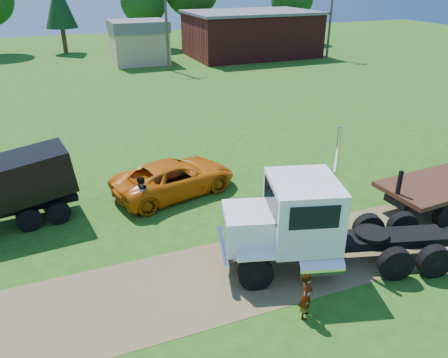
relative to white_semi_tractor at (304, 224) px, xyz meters
name	(u,v)px	position (x,y,z in m)	size (l,w,h in m)	color
ground	(265,267)	(-1.26, 0.30, -1.68)	(140.00, 140.00, 0.00)	#275312
dirt_track	(265,267)	(-1.26, 0.30, -1.67)	(120.00, 4.20, 0.01)	brown
white_semi_tractor	(304,224)	(0.00, 0.00, 0.00)	(8.31, 4.62, 4.91)	black
orange_pickup	(175,177)	(-2.63, 7.10, -0.87)	(2.69, 5.84, 1.62)	#D4620A
spectator_a	(307,296)	(-1.26, -2.35, -0.89)	(0.57, 0.38, 1.58)	#999999
spectator_b	(141,196)	(-4.51, 5.71, -0.81)	(0.85, 0.66, 1.74)	#999999
brick_building	(251,34)	(16.74, 40.30, 0.98)	(15.40, 10.40, 5.30)	maroon
tan_shed	(139,42)	(2.74, 40.30, 0.75)	(6.20, 5.40, 4.70)	tan
utility_poles	(166,24)	(4.74, 35.30, 3.04)	(42.20, 0.28, 9.00)	#463727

